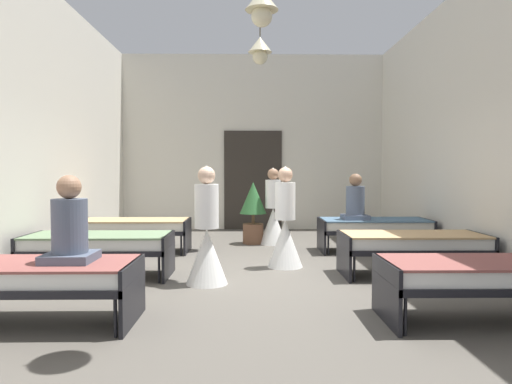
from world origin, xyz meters
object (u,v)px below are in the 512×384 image
(nurse_mid_aisle, at_px, (207,242))
(patient_seated_secondary, at_px, (355,203))
(nurse_near_aisle, at_px, (285,231))
(nurse_far_aisle, at_px, (273,217))
(bed_right_row_0, at_px, (485,275))
(bed_right_row_1, at_px, (413,243))
(bed_left_row_2, at_px, (134,227))
(potted_plant, at_px, (253,208))
(patient_seated_primary, at_px, (70,230))
(bed_left_row_1, at_px, (99,244))
(bed_left_row_0, at_px, (31,277))
(bed_right_row_2, at_px, (374,227))

(nurse_mid_aisle, xyz_separation_m, patient_seated_secondary, (2.38, 2.25, 0.34))
(nurse_near_aisle, distance_m, nurse_far_aisle, 2.16)
(bed_right_row_0, height_order, bed_right_row_1, same)
(bed_left_row_2, xyz_separation_m, nurse_near_aisle, (2.54, -1.28, 0.09))
(potted_plant, bearing_deg, patient_seated_primary, -110.25)
(bed_left_row_1, relative_size, potted_plant, 1.57)
(bed_left_row_2, distance_m, potted_plant, 2.30)
(bed_left_row_0, relative_size, bed_right_row_1, 1.00)
(bed_right_row_0, xyz_separation_m, nurse_near_aisle, (-1.67, 2.52, 0.09))
(bed_left_row_2, height_order, potted_plant, potted_plant)
(bed_left_row_1, bearing_deg, bed_right_row_2, 24.30)
(bed_right_row_2, bearing_deg, patient_seated_primary, -135.62)
(nurse_near_aisle, xyz_separation_m, potted_plant, (-0.45, 2.22, 0.17))
(nurse_near_aisle, xyz_separation_m, nurse_mid_aisle, (-1.06, -1.02, 0.00))
(bed_right_row_1, bearing_deg, bed_left_row_2, 155.70)
(nurse_near_aisle, bearing_deg, bed_right_row_2, 70.11)
(nurse_mid_aisle, bearing_deg, potted_plant, -56.35)
(bed_right_row_0, xyz_separation_m, nurse_mid_aisle, (-2.73, 1.50, 0.09))
(bed_left_row_1, distance_m, potted_plant, 3.53)
(bed_right_row_0, relative_size, potted_plant, 1.57)
(bed_right_row_0, relative_size, bed_right_row_2, 1.00)
(nurse_far_aisle, distance_m, patient_seated_secondary, 1.70)
(patient_seated_secondary, xyz_separation_m, potted_plant, (-1.77, 0.99, -0.16))
(bed_right_row_0, bearing_deg, bed_right_row_2, 90.00)
(bed_right_row_1, bearing_deg, bed_left_row_1, 180.00)
(bed_left_row_2, distance_m, nurse_far_aisle, 2.63)
(bed_left_row_2, distance_m, patient_seated_secondary, 3.88)
(bed_left_row_0, height_order, nurse_near_aisle, nurse_near_aisle)
(bed_right_row_2, xyz_separation_m, nurse_far_aisle, (-1.73, 0.88, 0.09))
(bed_left_row_1, height_order, potted_plant, potted_plant)
(bed_right_row_2, bearing_deg, patient_seated_secondary, -170.65)
(bed_left_row_0, bearing_deg, patient_seated_primary, 3.91)
(bed_left_row_2, relative_size, patient_seated_primary, 2.38)
(nurse_far_aisle, height_order, patient_seated_primary, nurse_far_aisle)
(bed_left_row_0, relative_size, bed_left_row_1, 1.00)
(nurse_mid_aisle, bearing_deg, bed_right_row_2, -95.51)
(bed_right_row_0, xyz_separation_m, bed_right_row_2, (0.00, 3.80, 0.00))
(bed_left_row_1, height_order, patient_seated_secondary, patient_seated_secondary)
(bed_left_row_0, xyz_separation_m, nurse_mid_aisle, (1.48, 1.50, 0.09))
(bed_left_row_0, distance_m, bed_right_row_0, 4.21)
(bed_right_row_1, relative_size, bed_left_row_2, 1.00)
(bed_left_row_2, height_order, patient_seated_secondary, patient_seated_secondary)
(patient_seated_primary, bearing_deg, nurse_mid_aisle, 52.58)
(nurse_mid_aisle, xyz_separation_m, potted_plant, (0.61, 3.24, 0.17))
(patient_seated_secondary, bearing_deg, nurse_near_aisle, -137.15)
(bed_left_row_0, relative_size, bed_right_row_2, 1.00)
(nurse_near_aisle, bearing_deg, bed_right_row_1, 12.35)
(bed_right_row_0, bearing_deg, nurse_near_aisle, 123.59)
(bed_left_row_0, bearing_deg, bed_left_row_1, 90.00)
(bed_right_row_1, relative_size, nurse_mid_aisle, 1.28)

